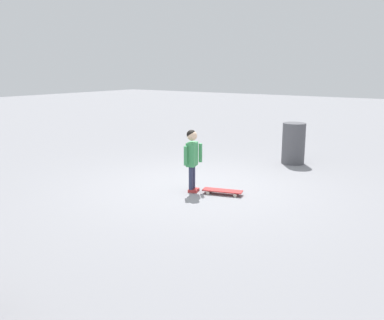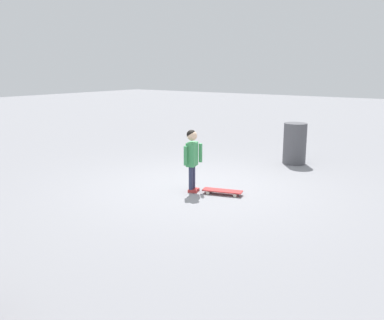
{
  "view_description": "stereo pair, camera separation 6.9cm",
  "coord_description": "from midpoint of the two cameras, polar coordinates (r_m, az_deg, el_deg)",
  "views": [
    {
      "loc": [
        -3.95,
        5.93,
        2.06
      ],
      "look_at": [
        -0.02,
        0.35,
        0.55
      ],
      "focal_mm": 39.0,
      "sensor_mm": 36.0,
      "label": 1
    },
    {
      "loc": [
        -4.01,
        5.89,
        2.06
      ],
      "look_at": [
        -0.02,
        0.35,
        0.55
      ],
      "focal_mm": 39.0,
      "sensor_mm": 36.0,
      "label": 2
    }
  ],
  "objects": [
    {
      "name": "child_person",
      "position": [
        6.97,
        0.29,
        0.85
      ],
      "size": [
        0.23,
        0.4,
        1.06
      ],
      "color": "#2D3351",
      "rests_on": "ground"
    },
    {
      "name": "ground_plane",
      "position": [
        7.42,
        1.68,
        -3.66
      ],
      "size": [
        50.0,
        50.0,
        0.0
      ],
      "primitive_type": "plane",
      "color": "gray"
    },
    {
      "name": "skateboard",
      "position": [
        6.97,
        4.46,
        -4.25
      ],
      "size": [
        0.69,
        0.38,
        0.07
      ],
      "color": "#B22D2D",
      "rests_on": "ground"
    },
    {
      "name": "trash_bin",
      "position": [
        9.38,
        14.08,
        2.2
      ],
      "size": [
        0.49,
        0.49,
        0.9
      ],
      "primitive_type": "cylinder",
      "color": "#4C4C51",
      "rests_on": "ground"
    }
  ]
}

